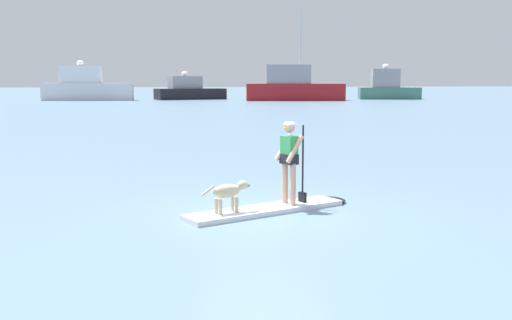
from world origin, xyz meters
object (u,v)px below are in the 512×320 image
Objects in this scene: dog at (229,192)px; moored_boat_port at (86,87)px; moored_boat_starboard at (293,87)px; person_paddler at (290,156)px; moored_boat_outer at (189,91)px; paddleboard at (275,208)px; moored_boat_far_port at (388,88)px.

dog is 0.09× the size of moored_boat_port.
person_paddler is at bearing -104.43° from moored_boat_starboard.
person_paddler is 0.13× the size of moored_boat_starboard.
moored_boat_outer is 0.77× the size of moored_boat_starboard.
paddleboard is 62.47m from moored_boat_starboard.
moored_boat_far_port is at bearing 64.39° from dog.
dog is 63.12m from moored_boat_starboard.
moored_boat_starboard is at bearing 75.31° from paddleboard.
person_paddler is at bearing 23.20° from dog.
person_paddler is 62.23m from moored_boat_starboard.
moored_boat_port reaches higher than moored_boat_far_port.
moored_boat_port reaches higher than person_paddler.
paddleboard is 0.32× the size of moored_boat_port.
person_paddler is 0.20× the size of moored_boat_far_port.
person_paddler is 66.87m from moored_boat_port.
moored_boat_port is (-9.85, 66.14, 0.58)m from person_paddler.
moored_boat_port is at bearing 98.18° from paddleboard.
paddleboard is 70.12m from moored_boat_far_port.
dog is at bearing -115.61° from moored_boat_far_port.
moored_boat_starboard reaches higher than dog.
moored_boat_starboard reaches higher than moored_boat_far_port.
dog is at bearing -82.70° from moored_boat_port.
paddleboard is 1.16m from dog.
moored_boat_port is 26.03m from moored_boat_starboard.
moored_boat_outer is at bearing 6.19° from moored_boat_port.
moored_boat_starboard is at bearing -13.03° from moored_boat_port.
moored_boat_outer is at bearing 87.37° from person_paddler.
dog is at bearing -93.70° from moored_boat_outer.
dog is 0.08× the size of moored_boat_starboard.
moored_boat_port reaches higher than dog.
moored_boat_port is at bearing 175.97° from moored_boat_far_port.
moored_boat_port is (-9.53, 66.28, 1.59)m from paddleboard.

